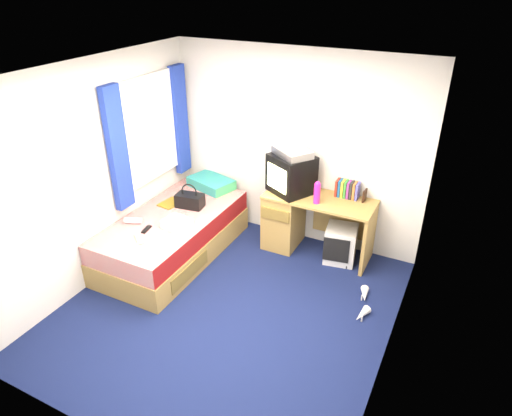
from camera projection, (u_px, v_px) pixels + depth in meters
The scene contains 20 objects.
ground at pixel (229, 308), 4.78m from camera, with size 3.40×3.40×0.00m, color #0C1438.
room_shell at pixel (224, 182), 4.09m from camera, with size 3.40×3.40×3.40m.
bed at pixel (173, 236), 5.55m from camera, with size 1.01×2.00×0.54m.
pillow at pixel (211, 183), 6.09m from camera, with size 0.59×0.37×0.13m, color #1A60AB.
desk at pixel (297, 218), 5.65m from camera, with size 1.30×0.55×0.75m.
storage_cube at pixel (341, 244), 5.47m from camera, with size 0.36×0.36×0.45m, color silver.
crt_tv at pixel (291, 174), 5.42m from camera, with size 0.62×0.60×0.46m.
vcr at pixel (292, 152), 5.29m from camera, with size 0.44×0.32×0.08m, color #B7B7B9.
book_row at pixel (347, 189), 5.35m from camera, with size 0.27×0.13×0.20m.
picture_frame at pixel (365, 196), 5.27m from camera, with size 0.02×0.12×0.14m, color black.
pink_water_bottle at pixel (317, 194), 5.21m from camera, with size 0.08×0.08×0.24m, color #F22295.
aerosol_can at pixel (316, 187), 5.45m from camera, with size 0.05×0.05×0.17m, color silver.
handbag at pixel (190, 200), 5.59m from camera, with size 0.36×0.23×0.31m.
towel at pixel (177, 224), 5.16m from camera, with size 0.29×0.24×0.10m, color silver.
magazine at pixel (171, 203), 5.70m from camera, with size 0.21×0.28×0.01m, color yellow.
water_bottle at pixel (133, 221), 5.25m from camera, with size 0.07×0.07×0.20m, color #B5BDC7.
colour_swatch_fan at pixel (139, 239), 4.95m from camera, with size 0.22×0.06×0.01m, color gold.
remote_control at pixel (146, 229), 5.13m from camera, with size 0.05×0.16×0.02m, color black.
window_assembly at pixel (150, 132), 5.43m from camera, with size 0.11×1.42×1.40m.
white_heels at pixel (363, 304), 4.77m from camera, with size 0.20×0.56×0.09m.
Camera 1 is at (1.93, -3.19, 3.18)m, focal length 32.00 mm.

